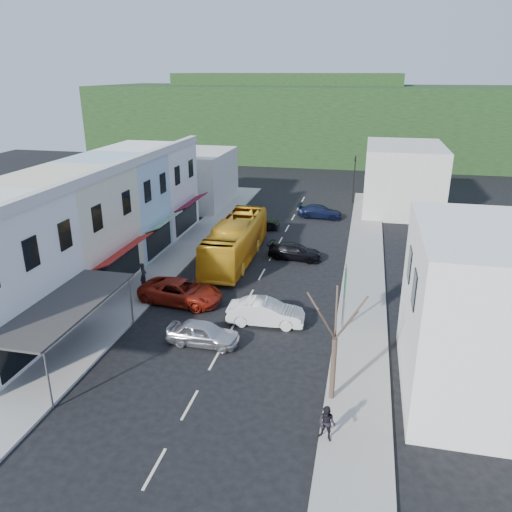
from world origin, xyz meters
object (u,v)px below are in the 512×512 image
at_px(car_red, 181,293).
at_px(direction_sign, 344,300).
at_px(car_white, 266,313).
at_px(pedestrian_left, 144,276).
at_px(pedestrian_right, 327,422).
at_px(car_silver, 203,333).
at_px(traffic_signal, 354,179).
at_px(street_tree, 335,339).
at_px(bus, 236,242).

relative_size(car_red, direction_sign, 1.16).
height_order(car_white, pedestrian_left, pedestrian_left).
bearing_deg(direction_sign, pedestrian_right, -92.62).
distance_m(car_silver, traffic_signal, 35.09).
height_order(car_white, car_red, same).
xyz_separation_m(car_red, direction_sign, (10.57, -1.53, 1.28)).
height_order(car_red, street_tree, street_tree).
relative_size(car_white, street_tree, 0.68).
distance_m(pedestrian_left, traffic_signal, 31.13).
bearing_deg(car_silver, direction_sign, -64.88).
height_order(pedestrian_left, direction_sign, direction_sign).
relative_size(car_red, street_tree, 0.71).
bearing_deg(direction_sign, car_white, -179.83).
height_order(car_silver, direction_sign, direction_sign).
height_order(bus, street_tree, street_tree).
bearing_deg(car_white, car_silver, 133.82).
bearing_deg(pedestrian_right, direction_sign, 105.95).
height_order(bus, traffic_signal, traffic_signal).
distance_m(car_white, direction_sign, 4.74).
xyz_separation_m(bus, pedestrian_left, (-4.79, -6.97, -0.55)).
distance_m(pedestrian_left, direction_sign, 14.20).
bearing_deg(pedestrian_right, car_silver, 155.46).
distance_m(pedestrian_left, pedestrian_right, 18.70).
bearing_deg(traffic_signal, pedestrian_left, 76.35).
xyz_separation_m(bus, car_silver, (1.58, -13.20, -0.85)).
bearing_deg(car_silver, traffic_signal, -9.84).
relative_size(car_white, car_red, 0.96).
height_order(pedestrian_right, street_tree, street_tree).
bearing_deg(traffic_signal, car_white, 94.38).
distance_m(car_red, direction_sign, 10.76).
relative_size(pedestrian_left, street_tree, 0.26).
height_order(bus, car_silver, bus).
xyz_separation_m(pedestrian_right, direction_sign, (0.10, 9.71, 0.98)).
bearing_deg(pedestrian_right, pedestrian_left, 153.89).
relative_size(car_silver, pedestrian_right, 2.59).
height_order(bus, pedestrian_left, bus).
relative_size(car_silver, car_red, 0.96).
bearing_deg(car_red, direction_sign, -91.85).
bearing_deg(direction_sign, car_red, 169.75).
height_order(car_red, pedestrian_right, pedestrian_right).
bearing_deg(car_white, car_red, 71.44).
distance_m(car_silver, car_white, 4.27).
distance_m(car_white, traffic_signal, 31.56).
bearing_deg(direction_sign, street_tree, -92.87).
distance_m(pedestrian_left, street_tree, 17.03).
bearing_deg(car_red, traffic_signal, -12.29).
height_order(direction_sign, street_tree, street_tree).
bearing_deg(pedestrian_right, car_red, 149.52).
bearing_deg(bus, pedestrian_left, -124.99).
bearing_deg(bus, traffic_signal, 67.67).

